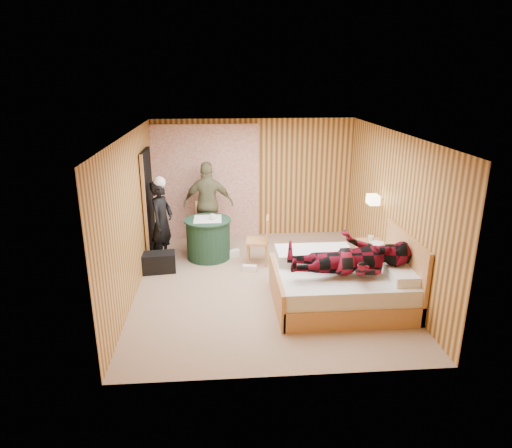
{
  "coord_description": "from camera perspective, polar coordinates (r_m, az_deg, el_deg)",
  "views": [
    {
      "loc": [
        -0.69,
        -6.97,
        3.36
      ],
      "look_at": [
        -0.14,
        0.02,
        1.05
      ],
      "focal_mm": 32.0,
      "sensor_mm": 36.0,
      "label": 1
    }
  ],
  "objects": [
    {
      "name": "duffel_bag",
      "position": [
        8.31,
        -12.19,
        -4.71
      ],
      "size": [
        0.66,
        0.4,
        0.35
      ],
      "primitive_type": "cube",
      "rotation": [
        0.0,
        0.0,
        0.12
      ],
      "color": "black",
      "rests_on": "floor"
    },
    {
      "name": "wall_left",
      "position": [
        7.42,
        -15.24,
        1.05
      ],
      "size": [
        0.02,
        5.0,
        2.5
      ],
      "primitive_type": "cube",
      "color": "#E4AB57",
      "rests_on": "floor"
    },
    {
      "name": "woman_standing",
      "position": [
        8.54,
        -11.67,
        0.24
      ],
      "size": [
        0.55,
        0.66,
        1.55
      ],
      "primitive_type": "imported",
      "rotation": [
        0.0,
        0.0,
        1.21
      ],
      "color": "black",
      "rests_on": "floor"
    },
    {
      "name": "sneaker_left",
      "position": [
        8.19,
        -0.82,
        -5.56
      ],
      "size": [
        0.26,
        0.15,
        0.11
      ],
      "primitive_type": "cube",
      "rotation": [
        0.0,
        0.0,
        -0.2
      ],
      "color": "white",
      "rests_on": "floor"
    },
    {
      "name": "ceiling",
      "position": [
        7.05,
        1.19,
        11.23
      ],
      "size": [
        4.2,
        5.0,
        0.01
      ],
      "primitive_type": "cube",
      "color": "white",
      "rests_on": "wall_back"
    },
    {
      "name": "wall_right",
      "position": [
        7.8,
        16.69,
        1.75
      ],
      "size": [
        0.02,
        5.0,
        2.5
      ],
      "primitive_type": "cube",
      "color": "#E4AB57",
      "rests_on": "floor"
    },
    {
      "name": "doorway",
      "position": [
        8.79,
        -13.28,
        2.35
      ],
      "size": [
        0.06,
        0.9,
        2.05
      ],
      "primitive_type": "cube",
      "color": "black",
      "rests_on": "floor"
    },
    {
      "name": "man_at_table",
      "position": [
        9.27,
        -5.98,
        2.51
      ],
      "size": [
        1.03,
        0.47,
        1.72
      ],
      "primitive_type": "imported",
      "rotation": [
        0.0,
        0.0,
        3.1
      ],
      "color": "#73714D",
      "rests_on": "floor"
    },
    {
      "name": "man_on_bed",
      "position": [
        6.69,
        11.83,
        -3.05
      ],
      "size": [
        0.86,
        0.67,
        1.77
      ],
      "primitive_type": "imported",
      "rotation": [
        0.0,
        1.57,
        0.0
      ],
      "color": "maroon",
      "rests_on": "bed"
    },
    {
      "name": "curtain",
      "position": [
        9.65,
        -6.23,
        5.2
      ],
      "size": [
        2.2,
        0.08,
        2.4
      ],
      "primitive_type": "cube",
      "color": "white",
      "rests_on": "floor"
    },
    {
      "name": "sneaker_right",
      "position": [
        8.82,
        -3.04,
        -3.72
      ],
      "size": [
        0.32,
        0.22,
        0.13
      ],
      "primitive_type": "cube",
      "rotation": [
        0.0,
        0.0,
        0.35
      ],
      "color": "white",
      "rests_on": "floor"
    },
    {
      "name": "book_lower",
      "position": [
        8.03,
        14.51,
        -2.42
      ],
      "size": [
        0.26,
        0.28,
        0.02
      ],
      "primitive_type": "imported",
      "rotation": [
        0.0,
        0.0,
        0.55
      ],
      "color": "white",
      "rests_on": "nightstand"
    },
    {
      "name": "floor",
      "position": [
        7.77,
        1.07,
        -7.4
      ],
      "size": [
        4.2,
        5.0,
        0.01
      ],
      "primitive_type": "cube",
      "color": "tan",
      "rests_on": "ground"
    },
    {
      "name": "chair_far",
      "position": [
        9.31,
        -6.12,
        0.51
      ],
      "size": [
        0.55,
        0.55,
        0.93
      ],
      "rotation": [
        0.0,
        0.0,
        0.42
      ],
      "color": "tan",
      "rests_on": "floor"
    },
    {
      "name": "wall_lamp",
      "position": [
        8.13,
        14.45,
        2.98
      ],
      "size": [
        0.26,
        0.24,
        0.16
      ],
      "color": "gold",
      "rests_on": "wall_right"
    },
    {
      "name": "chair_near",
      "position": [
        8.34,
        0.72,
        -1.64
      ],
      "size": [
        0.46,
        0.46,
        0.9
      ],
      "rotation": [
        0.0,
        0.0,
        -1.7
      ],
      "color": "tan",
      "rests_on": "floor"
    },
    {
      "name": "cup_nightstand",
      "position": [
        8.17,
        14.13,
        -1.75
      ],
      "size": [
        0.11,
        0.11,
        0.09
      ],
      "primitive_type": "imported",
      "rotation": [
        0.0,
        0.0,
        0.16
      ],
      "color": "white",
      "rests_on": "nightstand"
    },
    {
      "name": "wall_back",
      "position": [
        9.72,
        -0.3,
        5.71
      ],
      "size": [
        4.2,
        0.02,
        2.5
      ],
      "primitive_type": "cube",
      "color": "#E4AB57",
      "rests_on": "floor"
    },
    {
      "name": "cup_table",
      "position": [
        8.52,
        -5.41,
        0.88
      ],
      "size": [
        0.16,
        0.16,
        0.1
      ],
      "primitive_type": "imported",
      "rotation": [
        0.0,
        0.0,
        -0.32
      ],
      "color": "white",
      "rests_on": "round_table"
    },
    {
      "name": "nightstand",
      "position": [
        8.18,
        14.23,
        -4.26
      ],
      "size": [
        0.46,
        0.62,
        0.6
      ],
      "color": "tan",
      "rests_on": "floor"
    },
    {
      "name": "book_upper",
      "position": [
        8.02,
        14.52,
        -2.29
      ],
      "size": [
        0.26,
        0.28,
        0.02
      ],
      "primitive_type": "imported",
      "rotation": [
        0.0,
        0.0,
        -0.59
      ],
      "color": "white",
      "rests_on": "nightstand"
    },
    {
      "name": "round_table",
      "position": [
        8.71,
        -5.98,
        -1.78
      ],
      "size": [
        0.88,
        0.88,
        0.78
      ],
      "color": "#1D402B",
      "rests_on": "floor"
    },
    {
      "name": "bed",
      "position": [
        7.14,
        10.78,
        -7.34
      ],
      "size": [
        2.02,
        1.59,
        1.09
      ],
      "color": "tan",
      "rests_on": "floor"
    }
  ]
}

